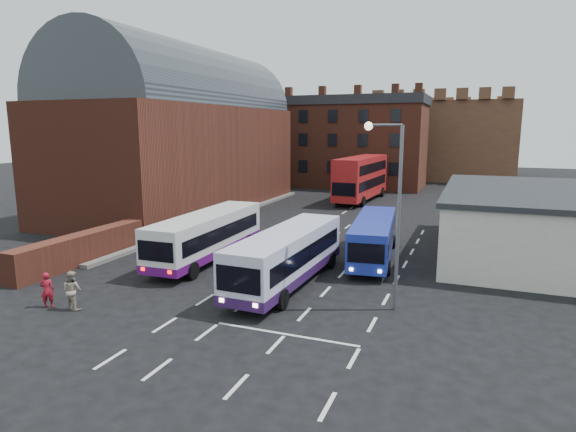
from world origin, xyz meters
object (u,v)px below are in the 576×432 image
(bus_white_outbound, at_px, (207,233))
(bus_red_double, at_px, (361,178))
(bus_white_inbound, at_px, (287,253))
(bus_blue, at_px, (374,236))
(pedestrian_beige, at_px, (72,290))
(pedestrian_red, at_px, (47,290))
(street_lamp, at_px, (393,199))

(bus_white_outbound, bearing_deg, bus_red_double, 81.83)
(bus_white_inbound, distance_m, bus_blue, 7.07)
(bus_white_inbound, bearing_deg, bus_white_outbound, -20.78)
(bus_red_double, height_order, pedestrian_beige, bus_red_double)
(bus_white_inbound, xyz_separation_m, bus_red_double, (-3.03, 29.94, 0.92))
(bus_red_double, xyz_separation_m, pedestrian_red, (-5.92, -36.94, -1.78))
(bus_blue, height_order, bus_red_double, bus_red_double)
(bus_white_outbound, height_order, bus_red_double, bus_red_double)
(street_lamp, relative_size, pedestrian_red, 5.06)
(street_lamp, bearing_deg, bus_blue, 106.36)
(bus_white_outbound, relative_size, street_lamp, 1.28)
(bus_red_double, relative_size, pedestrian_red, 7.53)
(bus_blue, distance_m, street_lamp, 8.91)
(bus_white_outbound, height_order, pedestrian_red, bus_white_outbound)
(pedestrian_red, bearing_deg, street_lamp, 165.14)
(bus_blue, bearing_deg, pedestrian_beige, 43.43)
(bus_white_outbound, distance_m, bus_red_double, 27.53)
(bus_blue, relative_size, bus_red_double, 0.79)
(pedestrian_beige, bearing_deg, bus_white_inbound, -136.16)
(bus_blue, bearing_deg, bus_red_double, -82.00)
(bus_white_outbound, distance_m, bus_white_inbound, 6.84)
(bus_white_inbound, bearing_deg, pedestrian_beige, 43.05)
(street_lamp, height_order, pedestrian_red, street_lamp)
(bus_red_double, bearing_deg, street_lamp, 108.37)
(bus_white_inbound, height_order, bus_red_double, bus_red_double)
(bus_red_double, distance_m, pedestrian_beige, 37.04)
(bus_white_inbound, relative_size, bus_red_double, 0.85)
(bus_white_inbound, relative_size, bus_blue, 1.08)
(bus_red_double, xyz_separation_m, pedestrian_beige, (-4.66, -36.71, -1.71))
(bus_blue, bearing_deg, pedestrian_red, 40.85)
(bus_white_outbound, distance_m, pedestrian_beige, 9.52)
(bus_white_inbound, distance_m, street_lamp, 6.62)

